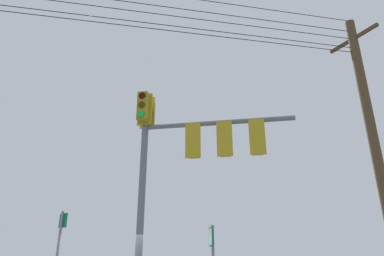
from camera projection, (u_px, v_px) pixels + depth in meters
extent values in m
cylinder|color=slate|center=(141.00, 212.00, 9.40)|extent=(0.20, 0.20, 6.22)
cylinder|color=slate|center=(217.00, 123.00, 9.94)|extent=(4.32, 1.00, 0.14)
cube|color=olive|center=(149.00, 115.00, 10.77)|extent=(0.35, 0.35, 0.90)
cube|color=#B29319|center=(147.00, 113.00, 10.61)|extent=(0.44, 0.13, 1.04)
cylinder|color=#360503|center=(151.00, 108.00, 11.03)|extent=(0.20, 0.07, 0.20)
cylinder|color=#3C2703|center=(151.00, 117.00, 10.92)|extent=(0.20, 0.07, 0.20)
cylinder|color=green|center=(150.00, 125.00, 10.81)|extent=(0.20, 0.07, 0.20)
cube|color=olive|center=(143.00, 107.00, 10.22)|extent=(0.35, 0.35, 0.90)
cube|color=#B29319|center=(145.00, 109.00, 10.37)|extent=(0.44, 0.13, 1.04)
cylinder|color=#360503|center=(142.00, 96.00, 10.17)|extent=(0.20, 0.07, 0.20)
cylinder|color=#3C2703|center=(142.00, 105.00, 10.06)|extent=(0.20, 0.07, 0.20)
cylinder|color=green|center=(141.00, 114.00, 9.96)|extent=(0.20, 0.07, 0.20)
cube|color=olive|center=(194.00, 142.00, 9.85)|extent=(0.36, 0.36, 0.90)
cube|color=#B29319|center=(193.00, 140.00, 9.70)|extent=(0.44, 0.14, 1.04)
cylinder|color=#360503|center=(195.00, 134.00, 10.11)|extent=(0.20, 0.07, 0.20)
cylinder|color=#3C2703|center=(195.00, 144.00, 10.00)|extent=(0.20, 0.07, 0.20)
cylinder|color=green|center=(195.00, 154.00, 9.89)|extent=(0.20, 0.07, 0.20)
cube|color=olive|center=(225.00, 140.00, 9.71)|extent=(0.35, 0.35, 0.90)
cube|color=#B29319|center=(225.00, 138.00, 9.55)|extent=(0.44, 0.12, 1.04)
cylinder|color=#360503|center=(225.00, 132.00, 9.97)|extent=(0.20, 0.07, 0.20)
cylinder|color=#3C2703|center=(225.00, 142.00, 9.86)|extent=(0.20, 0.07, 0.20)
cylinder|color=green|center=(226.00, 152.00, 9.75)|extent=(0.20, 0.07, 0.20)
cube|color=olive|center=(257.00, 138.00, 9.56)|extent=(0.34, 0.34, 0.90)
cube|color=#B29319|center=(257.00, 136.00, 9.40)|extent=(0.44, 0.11, 1.04)
cylinder|color=#360503|center=(256.00, 131.00, 9.82)|extent=(0.20, 0.06, 0.20)
cylinder|color=#3C2703|center=(257.00, 140.00, 9.71)|extent=(0.20, 0.06, 0.20)
cylinder|color=green|center=(257.00, 150.00, 9.60)|extent=(0.20, 0.06, 0.20)
cylinder|color=#4C3823|center=(375.00, 150.00, 12.00)|extent=(0.35, 0.35, 10.96)
cube|color=#4C3823|center=(353.00, 39.00, 13.68)|extent=(1.12, 1.94, 0.12)
cube|color=#0C7238|center=(211.00, 237.00, 8.05)|extent=(0.09, 0.29, 0.43)
cube|color=white|center=(210.00, 237.00, 8.05)|extent=(0.06, 0.23, 0.37)
cube|color=#0C7238|center=(63.00, 221.00, 8.91)|extent=(0.26, 0.20, 0.36)
cube|color=white|center=(64.00, 221.00, 8.92)|extent=(0.20, 0.15, 0.30)
cylinder|color=black|center=(126.00, 26.00, 11.42)|extent=(17.42, 3.78, 0.64)
cylinder|color=black|center=(127.00, 20.00, 11.49)|extent=(17.42, 3.78, 0.64)
cylinder|color=black|center=(128.00, 10.00, 11.65)|extent=(17.42, 3.78, 0.64)
cylinder|color=black|center=(128.00, 2.00, 11.77)|extent=(17.42, 3.78, 0.64)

